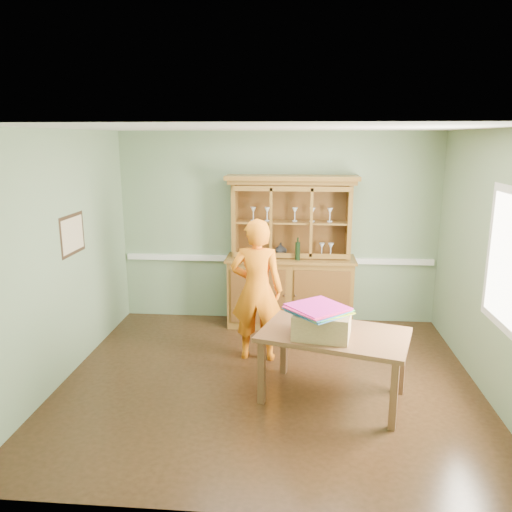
# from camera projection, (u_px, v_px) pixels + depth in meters

# --- Properties ---
(floor) EXTENTS (4.50, 4.50, 0.00)m
(floor) POSITION_uv_depth(u_px,v_px,m) (269.00, 381.00, 5.48)
(floor) COLOR #432715
(floor) RESTS_ON ground
(ceiling) EXTENTS (4.50, 4.50, 0.00)m
(ceiling) POSITION_uv_depth(u_px,v_px,m) (270.00, 128.00, 4.85)
(ceiling) COLOR white
(ceiling) RESTS_ON wall_back
(wall_back) EXTENTS (4.50, 0.00, 4.50)m
(wall_back) POSITION_uv_depth(u_px,v_px,m) (278.00, 228.00, 7.10)
(wall_back) COLOR gray
(wall_back) RESTS_ON floor
(wall_left) EXTENTS (0.00, 4.00, 4.00)m
(wall_left) POSITION_uv_depth(u_px,v_px,m) (60.00, 258.00, 5.35)
(wall_left) COLOR gray
(wall_left) RESTS_ON floor
(wall_right) EXTENTS (0.00, 4.00, 4.00)m
(wall_right) POSITION_uv_depth(u_px,v_px,m) (494.00, 267.00, 4.98)
(wall_right) COLOR gray
(wall_right) RESTS_ON floor
(wall_front) EXTENTS (4.50, 0.00, 4.50)m
(wall_front) POSITION_uv_depth(u_px,v_px,m) (252.00, 337.00, 3.23)
(wall_front) COLOR gray
(wall_front) RESTS_ON floor
(chair_rail) EXTENTS (4.41, 0.05, 0.08)m
(chair_rail) POSITION_uv_depth(u_px,v_px,m) (277.00, 259.00, 7.18)
(chair_rail) COLOR white
(chair_rail) RESTS_ON wall_back
(framed_map) EXTENTS (0.03, 0.60, 0.46)m
(framed_map) POSITION_uv_depth(u_px,v_px,m) (73.00, 234.00, 5.59)
(framed_map) COLOR #322014
(framed_map) RESTS_ON wall_left
(window_panel) EXTENTS (0.03, 0.96, 1.36)m
(window_panel) POSITION_uv_depth(u_px,v_px,m) (506.00, 259.00, 4.66)
(window_panel) COLOR white
(window_panel) RESTS_ON wall_right
(china_hutch) EXTENTS (1.80, 0.59, 2.11)m
(china_hutch) POSITION_uv_depth(u_px,v_px,m) (290.00, 274.00, 7.00)
(china_hutch) COLOR brown
(china_hutch) RESTS_ON floor
(dining_table) EXTENTS (1.62, 1.24, 0.72)m
(dining_table) POSITION_uv_depth(u_px,v_px,m) (334.00, 340.00, 4.99)
(dining_table) COLOR brown
(dining_table) RESTS_ON floor
(cardboard_box) EXTENTS (0.60, 0.51, 0.25)m
(cardboard_box) POSITION_uv_depth(u_px,v_px,m) (322.00, 324.00, 4.84)
(cardboard_box) COLOR tan
(cardboard_box) RESTS_ON dining_table
(kite_stack) EXTENTS (0.67, 0.67, 0.06)m
(kite_stack) POSITION_uv_depth(u_px,v_px,m) (319.00, 309.00, 4.80)
(kite_stack) COLOR #3470B3
(kite_stack) RESTS_ON cardboard_box
(person) EXTENTS (0.64, 0.43, 1.71)m
(person) POSITION_uv_depth(u_px,v_px,m) (257.00, 290.00, 5.88)
(person) COLOR orange
(person) RESTS_ON floor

